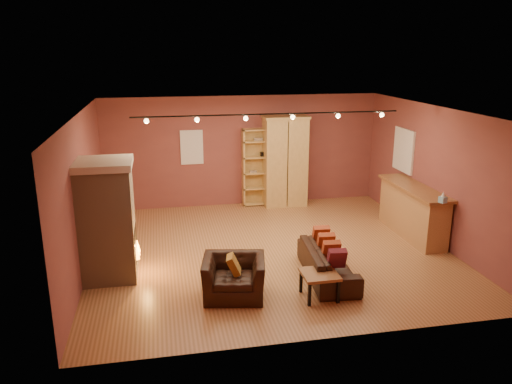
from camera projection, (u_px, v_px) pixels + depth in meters
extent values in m
plane|color=brown|center=(271.00, 250.00, 10.06)|extent=(7.00, 7.00, 0.00)
plane|color=brown|center=(272.00, 111.00, 9.28)|extent=(7.00, 7.00, 0.00)
cube|color=brown|center=(243.00, 151.00, 12.73)|extent=(7.00, 0.02, 2.80)
cube|color=brown|center=(83.00, 193.00, 9.02)|extent=(0.02, 6.50, 2.80)
cube|color=brown|center=(436.00, 175.00, 10.32)|extent=(0.02, 6.50, 2.80)
cube|color=tan|center=(107.00, 223.00, 8.65)|extent=(0.90, 0.90, 2.00)
cube|color=beige|center=(102.00, 164.00, 8.35)|extent=(0.98, 0.98, 0.12)
cube|color=black|center=(133.00, 243.00, 8.84)|extent=(0.10, 0.65, 0.55)
cone|color=orange|center=(137.00, 249.00, 8.88)|extent=(0.10, 0.10, 0.22)
cube|color=white|center=(192.00, 147.00, 12.43)|extent=(0.56, 0.04, 0.86)
cube|color=#DEB66C|center=(257.00, 166.00, 12.89)|extent=(0.81, 0.04, 1.99)
cube|color=#DEB66C|center=(243.00, 168.00, 12.69)|extent=(0.04, 0.32, 1.99)
cube|color=#DEB66C|center=(273.00, 167.00, 12.84)|extent=(0.04, 0.32, 1.99)
cube|color=gray|center=(253.00, 172.00, 12.77)|extent=(0.18, 0.12, 0.05)
cube|color=black|center=(262.00, 154.00, 12.69)|extent=(0.10, 0.10, 0.12)
cube|color=#DEB66C|center=(258.00, 203.00, 13.03)|extent=(0.81, 0.32, 0.04)
cube|color=#DEB66C|center=(258.00, 188.00, 12.91)|extent=(0.81, 0.32, 0.04)
cube|color=#DEB66C|center=(258.00, 172.00, 12.80)|extent=(0.81, 0.32, 0.03)
cube|color=#DEB66C|center=(258.00, 157.00, 12.69)|extent=(0.81, 0.32, 0.04)
cube|color=#DEB66C|center=(258.00, 141.00, 12.58)|extent=(0.81, 0.32, 0.04)
cube|color=#DEB66C|center=(258.00, 129.00, 12.49)|extent=(0.81, 0.32, 0.04)
cube|color=#DEB66C|center=(285.00, 162.00, 12.72)|extent=(1.08, 0.59, 2.25)
cube|color=#915D35|center=(288.00, 165.00, 12.45)|extent=(0.02, 0.01, 2.15)
cube|color=#DEB66C|center=(286.00, 117.00, 12.40)|extent=(1.14, 0.65, 0.06)
cube|color=tan|center=(412.00, 212.00, 10.77)|extent=(0.49, 2.16, 1.03)
cube|color=#915D35|center=(415.00, 188.00, 10.62)|extent=(0.61, 2.28, 0.06)
cube|color=#82B7D1|center=(443.00, 199.00, 9.48)|extent=(0.16, 0.16, 0.13)
cone|color=white|center=(443.00, 194.00, 9.45)|extent=(0.08, 0.08, 0.10)
cube|color=white|center=(404.00, 150.00, 11.56)|extent=(0.05, 0.90, 1.00)
imported|color=black|center=(328.00, 258.00, 8.81)|extent=(0.69, 1.90, 0.73)
cube|color=maroon|center=(337.00, 258.00, 8.23)|extent=(0.32, 0.25, 0.36)
cube|color=#AA4122|center=(331.00, 250.00, 8.58)|extent=(0.32, 0.25, 0.36)
cube|color=#AA4122|center=(326.00, 242.00, 8.93)|extent=(0.32, 0.25, 0.36)
cube|color=#AA4122|center=(321.00, 234.00, 9.28)|extent=(0.32, 0.25, 0.36)
imported|color=black|center=(234.00, 271.00, 8.11)|extent=(1.11, 0.83, 0.88)
cube|color=#A6742A|center=(234.00, 265.00, 8.08)|extent=(0.29, 0.34, 0.34)
cube|color=#915D35|center=(320.00, 274.00, 8.06)|extent=(0.58, 0.58, 0.05)
cube|color=black|center=(309.00, 295.00, 7.85)|extent=(0.05, 0.05, 0.38)
cube|color=black|center=(338.00, 292.00, 7.94)|extent=(0.05, 0.05, 0.38)
cube|color=black|center=(301.00, 281.00, 8.30)|extent=(0.05, 0.05, 0.38)
cube|color=black|center=(328.00, 279.00, 8.39)|extent=(0.05, 0.05, 0.38)
cylinder|color=black|center=(269.00, 114.00, 9.49)|extent=(5.20, 0.03, 0.03)
sphere|color=#FFD88C|center=(146.00, 121.00, 9.08)|extent=(0.09, 0.09, 0.09)
sphere|color=#FFD88C|center=(197.00, 120.00, 9.25)|extent=(0.09, 0.09, 0.09)
sphere|color=#FFD88C|center=(246.00, 118.00, 9.43)|extent=(0.09, 0.09, 0.09)
sphere|color=#FFD88C|center=(293.00, 117.00, 9.60)|extent=(0.09, 0.09, 0.09)
sphere|color=#FFD88C|center=(338.00, 116.00, 9.77)|extent=(0.09, 0.09, 0.09)
sphere|color=#FFD88C|center=(382.00, 115.00, 9.94)|extent=(0.09, 0.09, 0.09)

